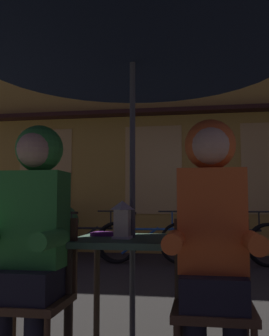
{
  "coord_description": "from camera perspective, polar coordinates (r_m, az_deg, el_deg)",
  "views": [
    {
      "loc": [
        0.43,
        -2.47,
        0.96
      ],
      "look_at": [
        0.0,
        0.08,
        1.19
      ],
      "focal_mm": 42.26,
      "sensor_mm": 36.0,
      "label": 1
    }
  ],
  "objects": [
    {
      "name": "cafe_table",
      "position": [
        2.52,
        -0.3,
        -12.32
      ],
      "size": [
        0.72,
        0.72,
        0.74
      ],
      "color": "#42664C",
      "rests_on": "ground_plane"
    },
    {
      "name": "patio_umbrella",
      "position": [
        2.74,
        -0.28,
        18.67
      ],
      "size": [
        2.1,
        2.1,
        2.31
      ],
      "color": "#4C4C51",
      "rests_on": "ground_plane"
    },
    {
      "name": "lantern",
      "position": [
        2.43,
        -1.77,
        -7.32
      ],
      "size": [
        0.11,
        0.11,
        0.23
      ],
      "color": "white",
      "rests_on": "cafe_table"
    },
    {
      "name": "chair_left",
      "position": [
        2.33,
        -14.15,
        -16.47
      ],
      "size": [
        0.4,
        0.4,
        0.87
      ],
      "color": "#513823",
      "rests_on": "ground_plane"
    },
    {
      "name": "chair_right",
      "position": [
        2.15,
        11.24,
        -17.52
      ],
      "size": [
        0.4,
        0.4,
        0.87
      ],
      "color": "#513823",
      "rests_on": "ground_plane"
    },
    {
      "name": "person_left_hooded",
      "position": [
        2.24,
        -14.54,
        -7.73
      ],
      "size": [
        0.45,
        0.56,
        1.4
      ],
      "color": "black",
      "rests_on": "ground_plane"
    },
    {
      "name": "person_right_hooded",
      "position": [
        2.05,
        11.11,
        -8.06
      ],
      "size": [
        0.45,
        0.56,
        1.4
      ],
      "color": "black",
      "rests_on": "ground_plane"
    },
    {
      "name": "shopfront_building",
      "position": [
        8.15,
        10.77,
        10.19
      ],
      "size": [
        10.0,
        0.93,
        6.2
      ],
      "color": "gold",
      "rests_on": "ground_plane"
    },
    {
      "name": "bicycle_nearest",
      "position": [
        7.07,
        -17.13,
        -9.8
      ],
      "size": [
        1.66,
        0.34,
        0.84
      ],
      "color": "black",
      "rests_on": "ground_plane"
    },
    {
      "name": "bicycle_second",
      "position": [
        6.63,
        -6.78,
        -10.32
      ],
      "size": [
        1.68,
        0.11,
        0.84
      ],
      "color": "black",
      "rests_on": "ground_plane"
    },
    {
      "name": "bicycle_third",
      "position": [
        6.35,
        1.89,
        -10.59
      ],
      "size": [
        1.68,
        0.18,
        0.84
      ],
      "color": "black",
      "rests_on": "ground_plane"
    },
    {
      "name": "bicycle_fourth",
      "position": [
        6.23,
        14.11,
        -10.55
      ],
      "size": [
        1.67,
        0.31,
        0.84
      ],
      "color": "black",
      "rests_on": "ground_plane"
    },
    {
      "name": "book",
      "position": [
        2.67,
        -3.87,
        -9.46
      ],
      "size": [
        0.21,
        0.15,
        0.02
      ],
      "primitive_type": "cube",
      "rotation": [
        0.0,
        0.0,
        -0.07
      ],
      "color": "#661E7A",
      "rests_on": "cafe_table"
    },
    {
      "name": "potted_plant",
      "position": [
        7.42,
        -10.4,
        -8.19
      ],
      "size": [
        0.6,
        0.6,
        0.92
      ],
      "color": "brown",
      "rests_on": "ground_plane"
    }
  ]
}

